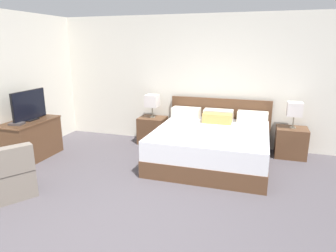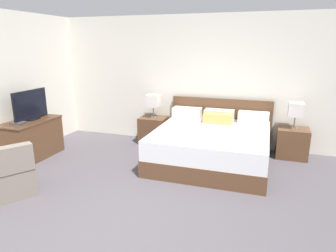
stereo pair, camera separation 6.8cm
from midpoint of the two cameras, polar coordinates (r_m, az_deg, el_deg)
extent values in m
plane|color=#4C474C|center=(3.62, -9.49, -19.20)|extent=(10.21, 10.21, 0.00)
cube|color=silver|center=(6.26, 4.81, 8.55)|extent=(6.89, 0.06, 2.62)
cube|color=silver|center=(5.95, -28.81, 6.38)|extent=(0.06, 5.20, 2.62)
cube|color=brown|center=(5.37, 8.47, -5.59)|extent=(1.93, 1.94, 0.28)
cube|color=silver|center=(5.27, 8.60, -2.53)|extent=(1.91, 1.92, 0.32)
cube|color=brown|center=(6.20, 10.22, 0.64)|extent=(2.00, 0.05, 0.99)
cube|color=beige|center=(6.09, 3.97, 2.56)|extent=(0.56, 0.28, 0.20)
cube|color=beige|center=(5.96, 10.04, 2.10)|extent=(0.56, 0.28, 0.20)
cube|color=beige|center=(5.91, 16.28, 1.59)|extent=(0.56, 0.28, 0.20)
cube|color=tan|center=(5.70, 9.80, 1.40)|extent=(0.54, 0.22, 0.18)
cube|color=brown|center=(6.37, -2.47, -0.77)|extent=(0.55, 0.46, 0.55)
cube|color=#3C2718|center=(6.16, -3.22, -0.82)|extent=(0.47, 0.01, 0.24)
cube|color=brown|center=(6.01, 22.85, -2.99)|extent=(0.55, 0.46, 0.55)
cube|color=#3C2718|center=(5.78, 23.06, -3.14)|extent=(0.47, 0.01, 0.24)
cylinder|color=gray|center=(6.30, -2.50, 1.74)|extent=(0.11, 0.11, 0.02)
cylinder|color=gray|center=(6.28, -2.51, 2.77)|extent=(0.02, 0.02, 0.21)
cube|color=silver|center=(6.23, -2.53, 4.84)|extent=(0.26, 0.26, 0.25)
cylinder|color=gray|center=(5.94, 23.13, -0.36)|extent=(0.11, 0.11, 0.02)
cylinder|color=gray|center=(5.91, 23.25, 0.73)|extent=(0.02, 0.02, 0.21)
cube|color=silver|center=(5.86, 23.49, 2.91)|extent=(0.26, 0.26, 0.25)
cube|color=brown|center=(6.05, -24.14, -2.26)|extent=(0.55, 1.06, 0.71)
cube|color=brown|center=(5.96, -24.50, 0.89)|extent=(0.57, 1.09, 0.02)
cube|color=black|center=(5.99, -24.17, 1.22)|extent=(0.18, 0.24, 0.02)
cube|color=black|center=(5.94, -24.45, 3.69)|extent=(0.04, 0.79, 0.53)
cube|color=black|center=(5.93, -24.30, 3.69)|extent=(0.01, 0.76, 0.51)
cube|color=#383333|center=(5.75, -26.34, 0.50)|extent=(0.25, 0.21, 0.04)
cube|color=#70665B|center=(4.81, -28.34, -9.13)|extent=(0.94, 0.94, 0.40)
cube|color=#70665B|center=(4.42, -28.25, -5.86)|extent=(0.50, 0.66, 0.36)
cube|color=#70665B|center=(4.75, -25.30, -5.24)|extent=(0.58, 0.41, 0.18)
camera|label=1|loc=(0.03, -89.60, 0.11)|focal=32.00mm
camera|label=2|loc=(0.03, 90.40, -0.11)|focal=32.00mm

